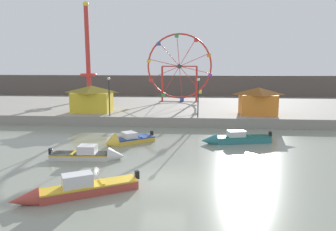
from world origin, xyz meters
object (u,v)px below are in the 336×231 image
at_px(carnival_booth_yellow_awning, 92,98).
at_px(carnival_booth_orange_canopy, 258,101).
at_px(motorboat_mustard_yellow, 125,140).
at_px(drop_tower_red_tower, 88,63).
at_px(motorboat_pale_grey, 94,155).
at_px(ferris_wheel_red_frame, 179,68).
at_px(promenade_lamp_far, 198,92).
at_px(motorboat_faded_red, 72,190).
at_px(motorboat_teal_painted, 233,139).
at_px(promenade_lamp_near, 109,91).

distance_m(carnival_booth_yellow_awning, carnival_booth_orange_canopy, 18.98).
xyz_separation_m(motorboat_mustard_yellow, drop_tower_red_tower, (-11.07, 23.52, 6.58)).
relative_size(motorboat_mustard_yellow, carnival_booth_orange_canopy, 1.01).
distance_m(motorboat_pale_grey, ferris_wheel_red_frame, 27.38).
distance_m(motorboat_mustard_yellow, drop_tower_red_tower, 26.81).
bearing_deg(ferris_wheel_red_frame, motorboat_pale_grey, -100.18).
distance_m(carnival_booth_yellow_awning, promenade_lamp_far, 12.72).
height_order(motorboat_faded_red, motorboat_teal_painted, motorboat_faded_red).
xyz_separation_m(drop_tower_red_tower, promenade_lamp_near, (7.68, -15.80, -3.12)).
bearing_deg(motorboat_mustard_yellow, promenade_lamp_far, -166.88).
bearing_deg(drop_tower_red_tower, carnival_booth_yellow_awning, -69.59).
xyz_separation_m(motorboat_mustard_yellow, promenade_lamp_far, (6.13, 7.64, 3.42)).
height_order(carnival_booth_yellow_awning, carnival_booth_orange_canopy, carnival_booth_yellow_awning).
bearing_deg(promenade_lamp_far, promenade_lamp_near, 179.52).
bearing_deg(motorboat_pale_grey, ferris_wheel_red_frame, 76.96).
bearing_deg(carnival_booth_yellow_awning, promenade_lamp_far, -14.73).
xyz_separation_m(carnival_booth_yellow_awning, promenade_lamp_far, (12.35, -2.84, 1.06)).
distance_m(motorboat_pale_grey, promenade_lamp_far, 14.51).
distance_m(ferris_wheel_red_frame, drop_tower_red_tower, 14.67).
height_order(carnival_booth_orange_canopy, promenade_lamp_far, promenade_lamp_far).
xyz_separation_m(motorboat_faded_red, ferris_wheel_red_frame, (3.76, 32.48, 5.79)).
relative_size(motorboat_faded_red, carnival_booth_orange_canopy, 1.37).
bearing_deg(motorboat_teal_painted, drop_tower_red_tower, -60.57).
height_order(motorboat_pale_grey, ferris_wheel_red_frame, ferris_wheel_red_frame).
distance_m(motorboat_mustard_yellow, promenade_lamp_near, 9.11).
distance_m(motorboat_mustard_yellow, motorboat_faded_red, 10.54).
height_order(ferris_wheel_red_frame, promenade_lamp_far, ferris_wheel_red_frame).
xyz_separation_m(motorboat_teal_painted, motorboat_pale_grey, (-10.21, -5.33, -0.07)).
bearing_deg(ferris_wheel_red_frame, motorboat_mustard_yellow, -99.06).
relative_size(motorboat_faded_red, motorboat_teal_painted, 0.95).
xyz_separation_m(motorboat_faded_red, motorboat_pale_grey, (-0.97, 6.16, -0.07)).
height_order(drop_tower_red_tower, promenade_lamp_far, drop_tower_red_tower).
relative_size(motorboat_teal_painted, ferris_wheel_red_frame, 0.60).
bearing_deg(motorboat_faded_red, motorboat_teal_painted, -158.60).
bearing_deg(promenade_lamp_near, motorboat_teal_painted, -28.70).
xyz_separation_m(motorboat_faded_red, promenade_lamp_far, (6.39, 18.18, 3.35)).
distance_m(motorboat_teal_painted, carnival_booth_orange_canopy, 10.01).
xyz_separation_m(motorboat_mustard_yellow, motorboat_faded_red, (-0.26, -10.54, 0.07)).
xyz_separation_m(motorboat_faded_red, promenade_lamp_near, (-3.13, 18.26, 3.39)).
bearing_deg(promenade_lamp_far, motorboat_teal_painted, -66.92).
height_order(motorboat_teal_painted, ferris_wheel_red_frame, ferris_wheel_red_frame).
distance_m(motorboat_teal_painted, promenade_lamp_near, 14.51).
relative_size(motorboat_teal_painted, promenade_lamp_far, 1.48).
bearing_deg(motorboat_pale_grey, carnival_booth_yellow_awning, 105.70).
relative_size(motorboat_mustard_yellow, promenade_lamp_near, 1.01).
height_order(motorboat_mustard_yellow, motorboat_pale_grey, motorboat_pale_grey).
bearing_deg(ferris_wheel_red_frame, promenade_lamp_near, -115.85).
bearing_deg(carnival_booth_orange_canopy, motorboat_pale_grey, -134.63).
bearing_deg(motorboat_faded_red, motorboat_pale_grey, -110.83).
relative_size(carnival_booth_orange_canopy, promenade_lamp_near, 1.01).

